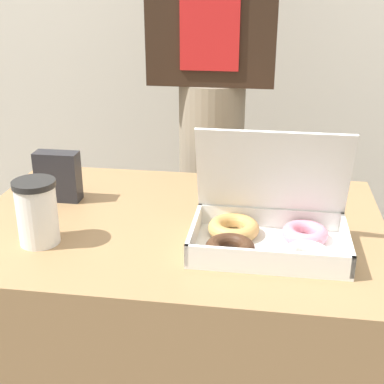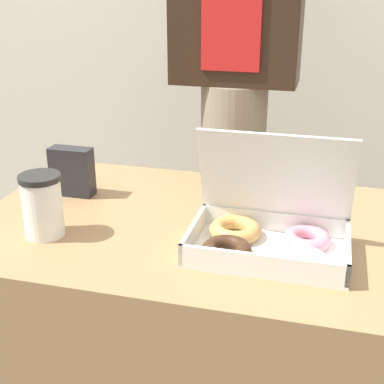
{
  "view_description": "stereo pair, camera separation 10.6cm",
  "coord_description": "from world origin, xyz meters",
  "px_view_note": "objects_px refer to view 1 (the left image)",
  "views": [
    {
      "loc": [
        0.2,
        -1.07,
        1.28
      ],
      "look_at": [
        0.05,
        -0.1,
        0.87
      ],
      "focal_mm": 50.0,
      "sensor_mm": 36.0,
      "label": 1
    },
    {
      "loc": [
        0.3,
        -1.05,
        1.28
      ],
      "look_at": [
        0.05,
        -0.1,
        0.87
      ],
      "focal_mm": 50.0,
      "sensor_mm": 36.0,
      "label": 2
    }
  ],
  "objects_px": {
    "donut_box": "(266,229)",
    "coffee_cup": "(37,212)",
    "person_customer": "(213,73)",
    "napkin_holder": "(58,176)"
  },
  "relations": [
    {
      "from": "coffee_cup",
      "to": "person_customer",
      "type": "xyz_separation_m",
      "value": [
        0.28,
        0.67,
        0.17
      ]
    },
    {
      "from": "coffee_cup",
      "to": "napkin_holder",
      "type": "distance_m",
      "value": 0.23
    },
    {
      "from": "coffee_cup",
      "to": "napkin_holder",
      "type": "relative_size",
      "value": 1.12
    },
    {
      "from": "coffee_cup",
      "to": "person_customer",
      "type": "height_order",
      "value": "person_customer"
    },
    {
      "from": "person_customer",
      "to": "napkin_holder",
      "type": "bearing_deg",
      "value": -126.11
    },
    {
      "from": "donut_box",
      "to": "napkin_holder",
      "type": "height_order",
      "value": "donut_box"
    },
    {
      "from": "donut_box",
      "to": "coffee_cup",
      "type": "xyz_separation_m",
      "value": [
        -0.46,
        -0.05,
        0.03
      ]
    },
    {
      "from": "coffee_cup",
      "to": "napkin_holder",
      "type": "bearing_deg",
      "value": 101.29
    },
    {
      "from": "napkin_holder",
      "to": "person_customer",
      "type": "bearing_deg",
      "value": 53.89
    },
    {
      "from": "coffee_cup",
      "to": "napkin_holder",
      "type": "xyz_separation_m",
      "value": [
        -0.04,
        0.22,
        -0.01
      ]
    }
  ]
}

